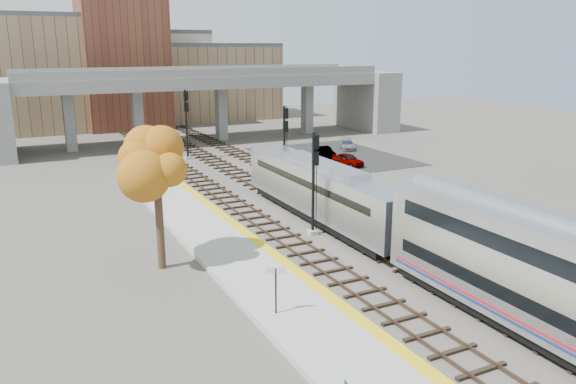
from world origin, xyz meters
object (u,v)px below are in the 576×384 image
locomotive (323,190)px  car_a (348,160)px  signal_mast_mid (285,147)px  tree (156,164)px  car_b (325,152)px  car_c (347,145)px  signal_mast_far (187,124)px  signal_mast_near (314,186)px

locomotive → car_a: bearing=52.0°
locomotive → signal_mast_mid: 10.44m
tree → car_a: bearing=37.6°
car_b → car_c: size_ratio=0.95×
signal_mast_far → car_b: 15.53m
car_a → signal_mast_far: bearing=132.6°
signal_mast_far → car_a: signal_mast_far is taller
signal_mast_near → signal_mast_mid: 13.27m
car_a → signal_mast_mid: bearing=-162.6°
car_a → car_b: car_a is taller
signal_mast_far → car_b: bearing=-23.0°
signal_mast_near → car_c: (19.03, 25.80, -2.77)m
signal_mast_near → car_b: bearing=58.2°
locomotive → car_b: locomotive is taller
signal_mast_far → tree: (-10.46, -29.69, 2.15)m
locomotive → car_c: size_ratio=4.88×
locomotive → car_c: bearing=54.1°
signal_mast_near → car_b: 26.68m
tree → car_c: tree is taller
signal_mast_mid → car_a: signal_mast_mid is taller
signal_mast_mid → car_c: bearing=41.5°
car_a → car_c: car_a is taller
signal_mast_near → signal_mast_far: 28.51m
signal_mast_mid → locomotive: bearing=-101.1°
signal_mast_mid → tree: (-14.56, -13.80, 2.45)m
signal_mast_mid → car_a: bearing=26.9°
car_a → signal_mast_near: bearing=-137.9°
tree → car_c: (29.48, 26.99, -5.43)m
car_a → car_b: 4.94m
signal_mast_far → car_b: signal_mast_far is taller
signal_mast_mid → signal_mast_far: 16.41m
signal_mast_far → car_c: 19.49m
locomotive → tree: 13.60m
tree → car_b: size_ratio=2.20×
signal_mast_far → car_a: size_ratio=2.01×
signal_mast_far → signal_mast_near: bearing=-90.0°
car_b → car_c: (5.04, 3.24, -0.04)m
signal_mast_near → car_c: 32.18m
tree → car_b: 34.50m
locomotive → signal_mast_mid: bearing=78.9°
car_a → car_c: (5.07, 8.18, -0.08)m
car_c → car_a: bearing=-94.0°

